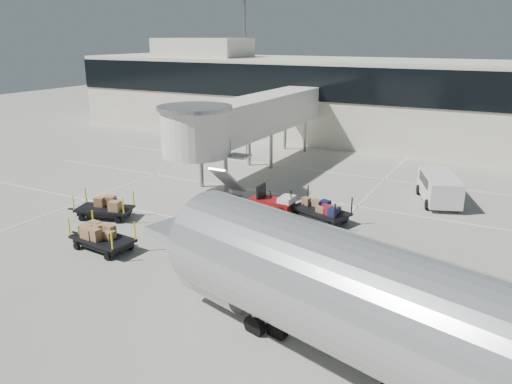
% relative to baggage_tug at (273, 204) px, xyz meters
% --- Properties ---
extents(ground, '(140.00, 140.00, 0.00)m').
position_rel_baggage_tug_xyz_m(ground, '(-1.90, -5.37, -0.62)').
color(ground, '#A9A597').
rests_on(ground, ground).
extents(lane_markings, '(40.00, 30.00, 0.02)m').
position_rel_baggage_tug_xyz_m(lane_markings, '(-2.57, 3.96, -0.61)').
color(lane_markings, silver).
rests_on(lane_markings, ground).
extents(terminal, '(64.00, 12.11, 15.20)m').
position_rel_baggage_tug_xyz_m(terminal, '(-2.25, 24.57, 3.49)').
color(terminal, beige).
rests_on(terminal, ground).
extents(jet_bridge, '(5.70, 20.40, 6.03)m').
position_rel_baggage_tug_xyz_m(jet_bridge, '(-5.87, 6.89, 3.66)').
color(jet_bridge, silver).
rests_on(jet_bridge, ground).
extents(baggage_tug, '(2.61, 1.66, 1.70)m').
position_rel_baggage_tug_xyz_m(baggage_tug, '(0.00, 0.00, 0.00)').
color(baggage_tug, maroon).
rests_on(baggage_tug, ground).
extents(suitcase_cart, '(4.23, 2.68, 1.63)m').
position_rel_baggage_tug_xyz_m(suitcase_cart, '(3.00, 0.18, -0.02)').
color(suitcase_cart, black).
rests_on(suitcase_cart, ground).
extents(box_cart_near, '(4.06, 1.91, 1.57)m').
position_rel_baggage_tug_xyz_m(box_cart_near, '(-5.32, -8.69, 0.00)').
color(box_cart_near, black).
rests_on(box_cart_near, ground).
extents(box_cart_far, '(3.98, 2.48, 1.53)m').
position_rel_baggage_tug_xyz_m(box_cart_far, '(-8.46, -5.32, -0.01)').
color(box_cart_far, black).
rests_on(box_cart_far, ground).
extents(ground_worker, '(0.66, 0.48, 1.67)m').
position_rel_baggage_tug_xyz_m(ground_worker, '(-0.13, -7.71, 0.21)').
color(ground_worker, '#A5F619').
rests_on(ground_worker, ground).
extents(minivan, '(3.43, 5.12, 1.80)m').
position_rel_baggage_tug_xyz_m(minivan, '(8.40, 6.99, 0.46)').
color(minivan, silver).
rests_on(minivan, ground).
extents(belt_loader, '(4.89, 3.11, 2.21)m').
position_rel_baggage_tug_xyz_m(belt_loader, '(-17.22, 18.22, 0.22)').
color(belt_loader, maroon).
rests_on(belt_loader, ground).
extents(aircraft, '(18.73, 7.84, 4.78)m').
position_rel_baggage_tug_xyz_m(aircraft, '(10.25, -12.80, 2.09)').
color(aircraft, '#B5B8BA').
rests_on(aircraft, ground).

